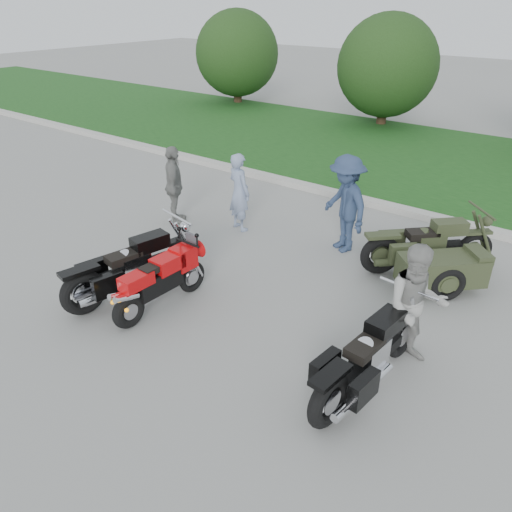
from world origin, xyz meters
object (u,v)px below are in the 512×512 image
Objects in this scene: sportbike_red at (159,280)px; person_denim at (345,204)px; person_stripe at (239,192)px; cruiser_right at (366,361)px; cruiser_sidecar at (434,260)px; person_grey at (415,306)px; cruiser_left at (129,270)px; person_back at (174,186)px.

person_denim is (1.27, 3.66, 0.43)m from sportbike_red.
person_stripe reaches higher than sportbike_red.
cruiser_right is 3.18m from cruiser_sidecar.
person_grey is at bearing 173.52° from person_stripe.
person_grey is at bearing 27.84° from cruiser_left.
person_denim is (-2.16, 3.39, 0.48)m from cruiser_right.
cruiser_sidecar is at bearing 49.23° from sportbike_red.
cruiser_sidecar is 1.95m from person_denim.
sportbike_red is 1.10× the size of person_back.
cruiser_right is at bearing 15.99° from cruiser_left.
person_back is at bearing 132.93° from sportbike_red.
person_stripe is at bearing -109.98° from person_back.
person_denim reaches higher than person_back.
cruiser_left is at bearing 111.67° from person_stripe.
cruiser_left is at bearing -170.40° from cruiser_right.
cruiser_sidecar is at bearing 54.00° from cruiser_left.
cruiser_right is 5.27m from person_stripe.
cruiser_left is (-0.69, -0.02, -0.03)m from sportbike_red.
person_grey is at bearing -15.75° from person_denim.
person_back reaches higher than sportbike_red.
person_stripe is at bearing 106.72° from cruiser_left.
cruiser_right is at bearing 6.18° from sportbike_red.
sportbike_red is at bearing -170.00° from cruiser_right.
person_stripe is at bearing 108.41° from sportbike_red.
cruiser_right reaches higher than sportbike_red.
person_grey is at bearing 20.09° from sportbike_red.
cruiser_left is at bearing -176.24° from sportbike_red.
cruiser_left is 3.24m from person_stripe.
cruiser_sidecar is 4.12m from person_stripe.
cruiser_left is 1.12× the size of cruiser_sidecar.
sportbike_red is 3.34m from person_stripe.
cruiser_sidecar is 5.49m from person_back.
person_stripe is at bearing -131.34° from cruiser_sidecar.
cruiser_right is at bearing -156.58° from person_back.
cruiser_left is 1.47× the size of person_back.
person_grey reaches higher than cruiser_sidecar.
person_back is at bearing 163.36° from cruiser_right.
cruiser_right is at bearing -39.72° from cruiser_sidecar.
cruiser_left is 1.51× the size of person_stripe.
person_denim is at bearing 98.27° from person_grey.
cruiser_sidecar is at bearing -159.66° from person_stripe.
sportbike_red is at bearing -87.30° from cruiser_sidecar.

